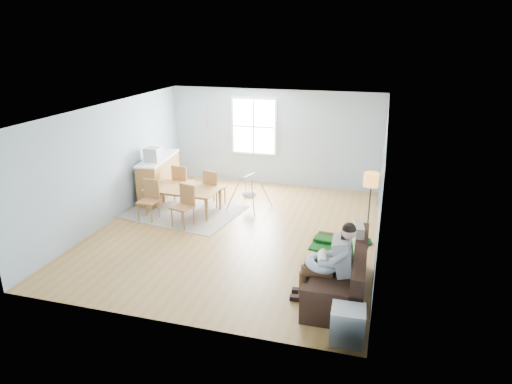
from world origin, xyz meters
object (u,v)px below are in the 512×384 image
(father, at_px, (332,260))
(monitor, at_px, (153,154))
(sofa, at_px, (341,276))
(counter, at_px, (159,177))
(baby_swing, at_px, (249,194))
(chair_sw, at_px, (150,197))
(dining_table, at_px, (183,200))
(floor_lamp, at_px, (371,186))
(chair_ne, at_px, (213,186))
(chair_nw, at_px, (181,181))
(storage_cube, at_px, (347,324))
(chair_se, at_px, (185,203))
(toddler, at_px, (338,248))

(father, xyz_separation_m, monitor, (-4.98, 3.52, 0.49))
(sofa, distance_m, counter, 6.28)
(monitor, distance_m, baby_swing, 2.66)
(baby_swing, bearing_deg, counter, 174.40)
(chair_sw, relative_size, baby_swing, 0.88)
(dining_table, bearing_deg, floor_lamp, -4.65)
(chair_sw, bearing_deg, monitor, 112.22)
(dining_table, height_order, chair_ne, chair_ne)
(chair_nw, height_order, chair_ne, chair_nw)
(sofa, relative_size, monitor, 5.70)
(father, distance_m, monitor, 6.12)
(dining_table, distance_m, chair_nw, 0.83)
(chair_ne, relative_size, counter, 0.49)
(storage_cube, bearing_deg, chair_nw, 135.21)
(counter, bearing_deg, chair_ne, -12.19)
(chair_nw, bearing_deg, counter, 163.77)
(chair_se, relative_size, monitor, 2.51)
(floor_lamp, distance_m, monitor, 5.56)
(chair_nw, relative_size, counter, 0.50)
(counter, bearing_deg, baby_swing, -5.60)
(father, height_order, baby_swing, father)
(toddler, distance_m, storage_cube, 1.57)
(counter, relative_size, baby_swing, 1.84)
(chair_sw, bearing_deg, chair_nw, 80.24)
(chair_nw, xyz_separation_m, monitor, (-0.69, -0.14, 0.68))
(floor_lamp, distance_m, chair_nw, 4.98)
(toddler, bearing_deg, floor_lamp, 77.40)
(storage_cube, bearing_deg, monitor, 140.01)
(toddler, height_order, floor_lamp, floor_lamp)
(chair_se, height_order, counter, counter)
(dining_table, relative_size, monitor, 4.63)
(monitor, height_order, baby_swing, monitor)
(chair_sw, bearing_deg, toddler, -22.25)
(storage_cube, height_order, chair_se, chair_se)
(dining_table, xyz_separation_m, chair_sw, (-0.58, -0.57, 0.22))
(chair_nw, bearing_deg, chair_ne, -8.81)
(sofa, height_order, counter, counter)
(counter, xyz_separation_m, baby_swing, (2.58, -0.25, -0.15))
(storage_cube, bearing_deg, sofa, 99.96)
(chair_se, relative_size, chair_nw, 0.97)
(counter, height_order, monitor, monitor)
(father, bearing_deg, dining_table, 143.21)
(dining_table, relative_size, chair_se, 1.85)
(toddler, relative_size, chair_nw, 0.86)
(chair_sw, bearing_deg, baby_swing, 31.18)
(floor_lamp, relative_size, monitor, 4.06)
(chair_sw, xyz_separation_m, chair_nw, (0.22, 1.28, 0.03))
(floor_lamp, bearing_deg, sofa, -99.13)
(baby_swing, bearing_deg, chair_ne, -173.50)
(father, distance_m, toddler, 0.51)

